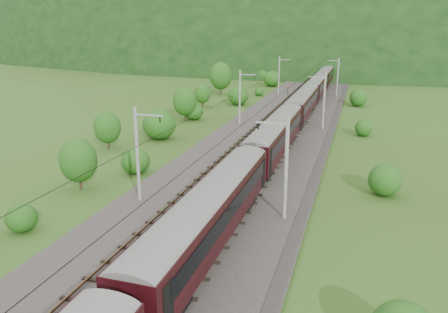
% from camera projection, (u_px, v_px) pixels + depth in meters
% --- Properties ---
extents(ground, '(600.00, 600.00, 0.00)m').
position_uv_depth(ground, '(208.00, 212.00, 35.60)').
color(ground, '#334C17').
rests_on(ground, ground).
extents(railbed, '(14.00, 220.00, 0.30)m').
position_uv_depth(railbed, '(241.00, 172.00, 44.70)').
color(railbed, '#38332D').
rests_on(railbed, ground).
extents(track_left, '(2.40, 220.00, 0.27)m').
position_uv_depth(track_left, '(218.00, 168.00, 45.33)').
color(track_left, brown).
rests_on(track_left, railbed).
extents(track_right, '(2.40, 220.00, 0.27)m').
position_uv_depth(track_right, '(264.00, 173.00, 43.95)').
color(track_right, brown).
rests_on(track_right, railbed).
extents(catenary_left, '(2.54, 192.28, 8.00)m').
position_uv_depth(catenary_left, '(240.00, 96.00, 65.33)').
color(catenary_left, gray).
rests_on(catenary_left, railbed).
extents(catenary_right, '(2.54, 192.28, 8.00)m').
position_uv_depth(catenary_right, '(324.00, 100.00, 61.82)').
color(catenary_right, gray).
rests_on(catenary_right, railbed).
extents(overhead_wires, '(4.83, 198.00, 0.03)m').
position_uv_depth(overhead_wires, '(241.00, 105.00, 42.71)').
color(overhead_wires, black).
rests_on(overhead_wires, ground).
extents(mountain_main, '(504.00, 360.00, 244.00)m').
position_uv_depth(mountain_main, '(346.00, 51.00, 273.37)').
color(mountain_main, black).
rests_on(mountain_main, ground).
extents(mountain_ridge, '(336.00, 280.00, 132.00)m').
position_uv_depth(mountain_ridge, '(191.00, 46.00, 344.30)').
color(mountain_ridge, black).
rests_on(mountain_ridge, ground).
extents(train, '(2.89, 162.05, 5.03)m').
position_uv_depth(train, '(302.00, 100.00, 68.46)').
color(train, black).
rests_on(train, ground).
extents(hazard_post_near, '(0.16, 0.16, 1.50)m').
position_uv_depth(hazard_post_near, '(306.00, 89.00, 97.59)').
color(hazard_post_near, red).
rests_on(hazard_post_near, railbed).
extents(hazard_post_far, '(0.15, 0.15, 1.40)m').
position_uv_depth(hazard_post_far, '(307.00, 91.00, 94.51)').
color(hazard_post_far, red).
rests_on(hazard_post_far, railbed).
extents(signal, '(0.21, 0.21, 1.93)m').
position_uv_depth(signal, '(288.00, 89.00, 94.50)').
color(signal, black).
rests_on(signal, railbed).
extents(vegetation_left, '(12.74, 141.97, 7.08)m').
position_uv_depth(vegetation_left, '(193.00, 103.00, 70.74)').
color(vegetation_left, '#1F5416').
rests_on(vegetation_left, ground).
extents(vegetation_right, '(6.09, 97.89, 2.91)m').
position_uv_depth(vegetation_right, '(366.00, 180.00, 39.02)').
color(vegetation_right, '#1F5416').
rests_on(vegetation_right, ground).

